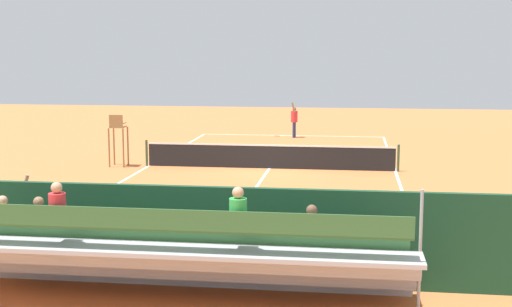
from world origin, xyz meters
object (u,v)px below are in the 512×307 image
tennis_net (269,156)px  tennis_ball_near (286,146)px  line_judge (23,215)px  tennis_player (294,119)px  courtside_bench (308,249)px  bleacher_stand (172,254)px  equipment_bag (219,264)px  umpire_chair (118,135)px  tennis_racket (282,136)px

tennis_net → tennis_ball_near: size_ratio=156.06×
tennis_net → line_judge: size_ratio=5.35×
tennis_ball_near → line_judge: (4.19, 19.62, 0.98)m
tennis_net → line_judge: line_judge is taller
tennis_player → line_judge: 23.57m
courtside_bench → bleacher_stand: bearing=40.4°
bleacher_stand → courtside_bench: bearing=-139.6°
tennis_player → tennis_net: bearing=89.1°
equipment_bag → bleacher_stand: bearing=74.6°
courtside_bench → tennis_player: 23.55m
tennis_net → bleacher_stand: size_ratio=1.14×
line_judge → umpire_chair: bearing=-80.7°
tennis_racket → tennis_ball_near: 4.07m
umpire_chair → equipment_bag: umpire_chair is taller
courtside_bench → tennis_racket: bearing=-82.9°
tennis_player → umpire_chair: bearing=58.8°
bleacher_stand → tennis_player: size_ratio=4.70×
tennis_net → equipment_bag: size_ratio=11.44×
bleacher_stand → tennis_ball_near: (-0.11, -21.96, -0.93)m
tennis_racket → tennis_ball_near: size_ratio=8.72×
tennis_net → equipment_bag: (-0.48, 13.40, -0.32)m
bleacher_stand → line_judge: bleacher_stand is taller
tennis_player → line_judge: bearing=79.5°
bleacher_stand → umpire_chair: size_ratio=4.23×
equipment_bag → tennis_racket: size_ratio=1.56×
tennis_net → equipment_bag: bearing=92.1°
equipment_bag → tennis_ball_near: size_ratio=13.64×
tennis_ball_near → line_judge: 20.08m
tennis_net → tennis_player: (-0.16, -10.17, 0.51)m
bleacher_stand → line_judge: size_ratio=4.70×
courtside_bench → tennis_ball_near: size_ratio=27.27×
tennis_net → tennis_ball_near: bearing=-90.5°
equipment_bag → line_judge: 4.71m
umpire_chair → tennis_player: (-6.36, -10.49, -0.30)m
tennis_ball_near → line_judge: bearing=78.0°
tennis_player → tennis_ball_near: tennis_player is taller
umpire_chair → tennis_player: 12.27m
equipment_bag → line_judge: size_ratio=0.47×
courtside_bench → tennis_player: bearing=-84.5°
bleacher_stand → equipment_bag: bearing=-105.4°
bleacher_stand → tennis_player: 25.52m
tennis_net → tennis_player: tennis_player is taller
courtside_bench → tennis_player: size_ratio=0.93×
tennis_ball_near → line_judge: line_judge is taller
tennis_player → tennis_racket: 1.32m
tennis_racket → line_judge: 23.93m
bleacher_stand → tennis_player: (-0.21, -25.52, 0.05)m
umpire_chair → tennis_ball_near: size_ratio=32.42×
umpire_chair → equipment_bag: bearing=117.1°
tennis_player → tennis_ball_near: (0.11, 3.56, -0.98)m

